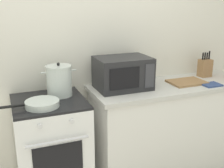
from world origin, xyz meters
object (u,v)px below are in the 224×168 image
microwave (123,73)px  knife_block (205,68)px  frying_pan (41,104)px  stove (52,149)px  cutting_board (187,82)px  oven_mitt (211,85)px  stock_pot (59,81)px

microwave → knife_block: 1.01m
frying_pan → microwave: (0.79, 0.20, 0.12)m
microwave → knife_block: size_ratio=1.79×
stove → knife_block: knife_block is taller
microwave → cutting_board: size_ratio=1.39×
cutting_board → oven_mitt: (0.17, -0.16, -0.00)m
stock_pot → microwave: (0.60, -0.02, 0.02)m
knife_block → oven_mitt: 0.35m
knife_block → oven_mitt: size_ratio=1.55×
knife_block → stove: bearing=-175.3°
stock_pot → cutting_board: (1.27, -0.09, -0.12)m
stove → stock_pot: 0.61m
oven_mitt → frying_pan: bearing=178.8°
frying_pan → microwave: bearing=14.5°
microwave → knife_block: microwave is taller
oven_mitt → knife_block: bearing=62.4°
microwave → cutting_board: 0.69m
cutting_board → oven_mitt: cutting_board is taller
microwave → stove: bearing=-173.7°
microwave → cutting_board: microwave is taller
stock_pot → knife_block: 1.60m
frying_pan → knife_block: size_ratio=1.67×
stove → frying_pan: 0.51m
stove → cutting_board: size_ratio=2.56×
stove → knife_block: 1.81m
stove → microwave: size_ratio=1.84×
stock_pot → frying_pan: bearing=-130.9°
knife_block → oven_mitt: bearing=-117.6°
microwave → oven_mitt: size_ratio=2.78×
stock_pot → microwave: 0.60m
frying_pan → cutting_board: size_ratio=1.30×
oven_mitt → stock_pot: bearing=170.0°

